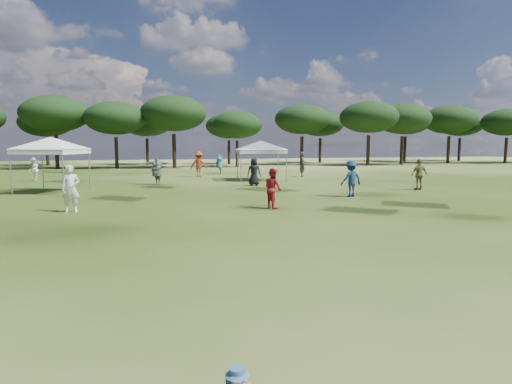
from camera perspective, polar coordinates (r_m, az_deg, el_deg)
tree_line at (r=49.43m, az=-12.33°, el=9.65°), size 108.78×17.63×7.77m
tent_left at (r=24.24m, az=-25.69°, el=6.31°), size 5.33×5.33×3.11m
tent_right at (r=29.42m, az=0.64°, el=6.61°), size 6.33×6.33×3.01m
festival_crowd at (r=26.10m, az=-12.38°, el=2.71°), size 27.33×21.17×1.93m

